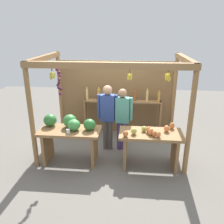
# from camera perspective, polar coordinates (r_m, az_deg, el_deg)

# --- Properties ---
(ground_plane) EXTENTS (12.00, 12.00, 0.00)m
(ground_plane) POSITION_cam_1_polar(r_m,az_deg,el_deg) (5.85, 0.18, -8.63)
(ground_plane) COLOR slate
(ground_plane) RESTS_ON ground
(market_stall) EXTENTS (3.23, 2.04, 2.23)m
(market_stall) POSITION_cam_1_polar(r_m,az_deg,el_deg) (5.77, 0.53, 4.98)
(market_stall) COLOR olive
(market_stall) RESTS_ON ground
(fruit_counter_left) EXTENTS (1.32, 0.68, 1.05)m
(fruit_counter_left) POSITION_cam_1_polar(r_m,az_deg,el_deg) (5.08, -10.36, -4.77)
(fruit_counter_left) COLOR olive
(fruit_counter_left) RESTS_ON ground
(fruit_counter_right) EXTENTS (1.31, 0.64, 0.91)m
(fruit_counter_right) POSITION_cam_1_polar(r_m,az_deg,el_deg) (4.93, 9.44, -7.02)
(fruit_counter_right) COLOR olive
(fruit_counter_right) RESTS_ON ground
(bottle_shelf_unit) EXTENTS (2.07, 0.22, 1.36)m
(bottle_shelf_unit) POSITION_cam_1_polar(r_m,az_deg,el_deg) (6.18, 2.46, 1.15)
(bottle_shelf_unit) COLOR olive
(bottle_shelf_unit) RESTS_ON ground
(vendor_man) EXTENTS (0.48, 0.22, 1.59)m
(vendor_man) POSITION_cam_1_polar(r_m,az_deg,el_deg) (5.39, -1.09, -0.06)
(vendor_man) COLOR #524E4D
(vendor_man) RESTS_ON ground
(vendor_woman) EXTENTS (0.48, 0.21, 1.52)m
(vendor_woman) POSITION_cam_1_polar(r_m,az_deg,el_deg) (5.40, 2.52, -0.60)
(vendor_woman) COLOR #513C7B
(vendor_woman) RESTS_ON ground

